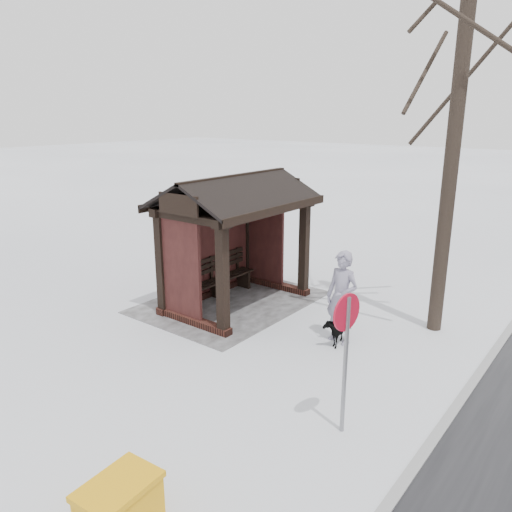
{
  "coord_description": "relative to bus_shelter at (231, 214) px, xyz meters",
  "views": [
    {
      "loc": [
        8.52,
        7.22,
        4.41
      ],
      "look_at": [
        0.29,
        0.8,
        1.4
      ],
      "focal_mm": 35.0,
      "sensor_mm": 36.0,
      "label": 1
    }
  ],
  "objects": [
    {
      "name": "dog",
      "position": [
        0.42,
        3.08,
        -1.87
      ],
      "size": [
        0.72,
        0.37,
        0.59
      ],
      "primitive_type": "imported",
      "rotation": [
        0.0,
        0.0,
        1.65
      ],
      "color": "black",
      "rests_on": "ground"
    },
    {
      "name": "grit_bin",
      "position": [
        5.96,
        3.53,
        -1.83
      ],
      "size": [
        0.89,
        0.65,
        0.65
      ],
      "rotation": [
        0.0,
        0.0,
        0.08
      ],
      "color": "orange",
      "rests_on": "ground"
    },
    {
      "name": "bus_shelter",
      "position": [
        0.0,
        0.0,
        0.0
      ],
      "size": [
        3.6,
        2.4,
        3.09
      ],
      "color": "#331812",
      "rests_on": "ground"
    },
    {
      "name": "pedestrian",
      "position": [
        0.28,
        3.08,
        -1.23
      ],
      "size": [
        0.53,
        0.73,
        1.87
      ],
      "primitive_type": "imported",
      "rotation": [
        0.0,
        0.0,
        1.45
      ],
      "color": "gray",
      "rests_on": "ground"
    },
    {
      "name": "kerb",
      "position": [
        0.0,
        5.66,
        -2.16
      ],
      "size": [
        120.0,
        0.15,
        0.06
      ],
      "primitive_type": "cube",
      "color": "gray",
      "rests_on": "ground"
    },
    {
      "name": "tree_near",
      "position": [
        -1.5,
        4.36,
        3.99
      ],
      "size": [
        3.42,
        3.42,
        9.03
      ],
      "color": "black",
      "rests_on": "ground"
    },
    {
      "name": "trampled_patch",
      "position": [
        0.0,
        -0.04,
        -2.16
      ],
      "size": [
        4.2,
        3.2,
        0.02
      ],
      "primitive_type": "cube",
      "color": "#939398",
      "rests_on": "ground"
    },
    {
      "name": "ground",
      "position": [
        0.0,
        0.16,
        -2.17
      ],
      "size": [
        120.0,
        120.0,
        0.0
      ],
      "primitive_type": "plane",
      "color": "white",
      "rests_on": "ground"
    },
    {
      "name": "road_sign",
      "position": [
        2.86,
        4.51,
        -0.63
      ],
      "size": [
        0.53,
        0.13,
        2.1
      ],
      "rotation": [
        0.0,
        0.0,
        -0.17
      ],
      "color": "gray",
      "rests_on": "ground"
    }
  ]
}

